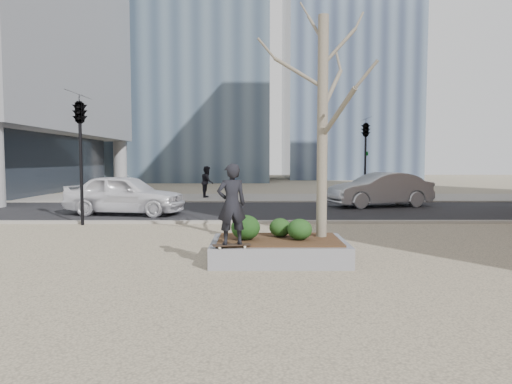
{
  "coord_description": "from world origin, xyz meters",
  "views": [
    {
      "loc": [
        0.43,
        -10.12,
        2.25
      ],
      "look_at": [
        0.5,
        2.0,
        1.4
      ],
      "focal_mm": 32.0,
      "sensor_mm": 36.0,
      "label": 1
    }
  ],
  "objects_px": {
    "police_car": "(125,194)",
    "skateboarder": "(232,204)",
    "planter": "(279,250)",
    "skateboard": "(232,246)"
  },
  "relations": [
    {
      "from": "skateboard",
      "to": "police_car",
      "type": "height_order",
      "value": "police_car"
    },
    {
      "from": "skateboarder",
      "to": "skateboard",
      "type": "bearing_deg",
      "value": 180.0
    },
    {
      "from": "planter",
      "to": "police_car",
      "type": "relative_size",
      "value": 0.62
    },
    {
      "from": "planter",
      "to": "skateboard",
      "type": "xyz_separation_m",
      "value": [
        -1.01,
        -0.88,
        0.26
      ]
    },
    {
      "from": "planter",
      "to": "police_car",
      "type": "bearing_deg",
      "value": 124.29
    },
    {
      "from": "skateboard",
      "to": "police_car",
      "type": "xyz_separation_m",
      "value": [
        -4.83,
        9.45,
        0.36
      ]
    },
    {
      "from": "police_car",
      "to": "skateboarder",
      "type": "bearing_deg",
      "value": -143.52
    },
    {
      "from": "police_car",
      "to": "planter",
      "type": "bearing_deg",
      "value": -136.3
    },
    {
      "from": "planter",
      "to": "police_car",
      "type": "height_order",
      "value": "police_car"
    },
    {
      "from": "skateboard",
      "to": "police_car",
      "type": "relative_size",
      "value": 0.16
    }
  ]
}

